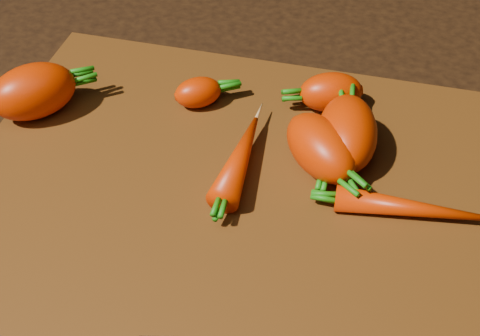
# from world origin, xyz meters

# --- Properties ---
(ground) EXTENTS (2.00, 2.00, 0.01)m
(ground) POSITION_xyz_m (0.00, 0.00, -0.01)
(ground) COLOR black
(cutting_board) EXTENTS (0.50, 0.40, 0.01)m
(cutting_board) POSITION_xyz_m (0.00, 0.00, 0.01)
(cutting_board) COLOR #582F0F
(cutting_board) RESTS_ON ground
(carrot_0) EXTENTS (0.10, 0.10, 0.05)m
(carrot_0) POSITION_xyz_m (-0.22, 0.06, 0.04)
(carrot_0) COLOR #E52E00
(carrot_0) RESTS_ON cutting_board
(carrot_1) EXTENTS (0.09, 0.10, 0.05)m
(carrot_1) POSITION_xyz_m (0.07, 0.05, 0.04)
(carrot_1) COLOR #E52E00
(carrot_1) RESTS_ON cutting_board
(carrot_2) EXTENTS (0.07, 0.10, 0.05)m
(carrot_2) POSITION_xyz_m (0.09, 0.07, 0.04)
(carrot_2) COLOR #E52E00
(carrot_2) RESTS_ON cutting_board
(carrot_3) EXTENTS (0.07, 0.06, 0.04)m
(carrot_3) POSITION_xyz_m (0.06, 0.14, 0.03)
(carrot_3) COLOR #E52E00
(carrot_3) RESTS_ON cutting_board
(carrot_4) EXTENTS (0.06, 0.05, 0.03)m
(carrot_4) POSITION_xyz_m (-0.07, 0.11, 0.03)
(carrot_4) COLOR #E52E00
(carrot_4) RESTS_ON cutting_board
(carrot_5) EXTENTS (0.04, 0.10, 0.02)m
(carrot_5) POSITION_xyz_m (0.08, 0.08, 0.02)
(carrot_5) COLOR #E52E00
(carrot_5) RESTS_ON cutting_board
(carrot_6) EXTENTS (0.13, 0.03, 0.02)m
(carrot_6) POSITION_xyz_m (0.15, 0.00, 0.02)
(carrot_6) COLOR #E52E00
(carrot_6) RESTS_ON cutting_board
(carrot_7) EXTENTS (0.03, 0.11, 0.03)m
(carrot_7) POSITION_xyz_m (-0.00, 0.03, 0.03)
(carrot_7) COLOR #E52E00
(carrot_7) RESTS_ON cutting_board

